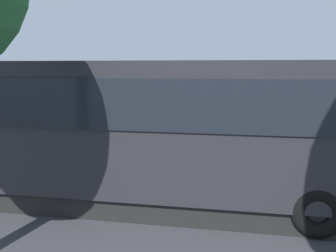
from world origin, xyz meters
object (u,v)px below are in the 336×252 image
object	(u,v)px
parked_motorcycle_silver	(230,167)
spectator_centre	(146,140)
stunt_motorcycle	(141,116)
spectator_far_left	(213,142)
spectator_left	(181,139)
tour_bus	(147,134)
traffic_cone	(198,136)

from	to	relation	value
parked_motorcycle_silver	spectator_centre	bearing A→B (deg)	-10.50
spectator_centre	stunt_motorcycle	world-z (taller)	stunt_motorcycle
spectator_far_left	parked_motorcycle_silver	bearing A→B (deg)	125.88
spectator_centre	spectator_left	bearing A→B (deg)	-160.34
spectator_left	spectator_centre	distance (m)	1.04
tour_bus	traffic_cone	world-z (taller)	tour_bus
tour_bus	spectator_far_left	world-z (taller)	tour_bus
traffic_cone	tour_bus	bearing A→B (deg)	91.63
tour_bus	parked_motorcycle_silver	bearing A→B (deg)	-125.87
spectator_centre	traffic_cone	size ratio (longest dim) A/B	2.72
spectator_far_left	spectator_centre	xyz separation A→B (m)	(1.91, 0.33, 0.02)
tour_bus	spectator_far_left	distance (m)	3.30
spectator_left	stunt_motorcycle	world-z (taller)	stunt_motorcycle
tour_bus	traffic_cone	bearing A→B (deg)	-88.37
traffic_cone	parked_motorcycle_silver	bearing A→B (deg)	107.63
spectator_left	traffic_cone	size ratio (longest dim) A/B	2.77
spectator_left	parked_motorcycle_silver	world-z (taller)	spectator_left
spectator_far_left	spectator_centre	bearing A→B (deg)	9.79
parked_motorcycle_silver	stunt_motorcycle	xyz separation A→B (m)	(4.35, -6.00, 0.58)
spectator_left	parked_motorcycle_silver	size ratio (longest dim) A/B	0.85
spectator_left	tour_bus	bearing A→B (deg)	87.42
tour_bus	spectator_centre	world-z (taller)	tour_bus
tour_bus	stunt_motorcycle	world-z (taller)	tour_bus
parked_motorcycle_silver	spectator_far_left	bearing A→B (deg)	-54.12
stunt_motorcycle	traffic_cone	world-z (taller)	stunt_motorcycle
tour_bus	parked_motorcycle_silver	distance (m)	3.03
tour_bus	stunt_motorcycle	bearing A→B (deg)	-71.87
parked_motorcycle_silver	traffic_cone	size ratio (longest dim) A/B	3.25
parked_motorcycle_silver	stunt_motorcycle	distance (m)	7.43
tour_bus	spectator_far_left	size ratio (longest dim) A/B	5.99
tour_bus	stunt_motorcycle	xyz separation A→B (m)	(2.71, -8.27, -0.59)
spectator_centre	spectator_far_left	bearing A→B (deg)	-170.21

